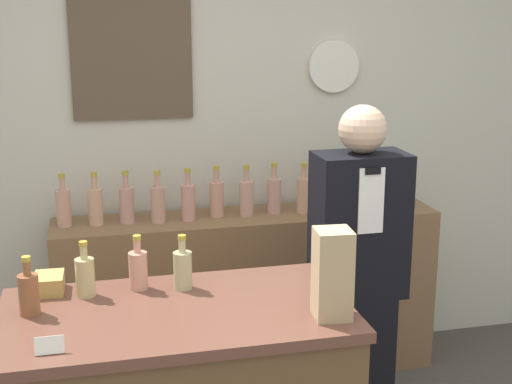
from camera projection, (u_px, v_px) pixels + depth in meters
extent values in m
cube|color=beige|center=(212.00, 132.00, 3.97)|extent=(5.20, 0.06, 2.70)
cube|color=brown|center=(132.00, 59.00, 3.73)|extent=(0.63, 0.02, 0.63)
cylinder|color=white|center=(334.00, 66.00, 3.99)|extent=(0.29, 0.03, 0.29)
cube|color=brown|center=(248.00, 295.00, 3.97)|extent=(2.08, 0.40, 0.93)
cube|color=brown|center=(176.00, 314.00, 2.55)|extent=(1.24, 0.69, 0.04)
cube|color=black|center=(354.00, 367.00, 3.35)|extent=(0.31, 0.24, 0.75)
cube|color=black|center=(359.00, 225.00, 3.18)|extent=(0.41, 0.24, 0.65)
cube|color=white|center=(371.00, 201.00, 3.03)|extent=(0.11, 0.01, 0.29)
cube|color=black|center=(373.00, 171.00, 2.99)|extent=(0.07, 0.01, 0.03)
sphere|color=#DBB293|center=(363.00, 129.00, 3.07)|extent=(0.21, 0.21, 0.21)
cylinder|color=#9E998E|center=(369.00, 201.00, 3.98)|extent=(0.21, 0.21, 0.09)
sphere|color=#2D6B2D|center=(370.00, 173.00, 3.94)|extent=(0.26, 0.26, 0.26)
cube|color=tan|center=(332.00, 274.00, 2.44)|extent=(0.13, 0.13, 0.32)
cube|color=black|center=(338.00, 314.00, 2.47)|extent=(0.09, 0.06, 0.02)
cylinder|color=silver|center=(341.00, 305.00, 2.46)|extent=(0.06, 0.02, 0.06)
cube|color=white|center=(49.00, 345.00, 2.20)|extent=(0.09, 0.02, 0.06)
cube|color=tan|center=(49.00, 283.00, 2.69)|extent=(0.11, 0.14, 0.07)
cylinder|color=brown|center=(29.00, 295.00, 2.48)|extent=(0.07, 0.07, 0.15)
cylinder|color=brown|center=(27.00, 268.00, 2.46)|extent=(0.03, 0.03, 0.05)
cylinder|color=#B29933|center=(26.00, 259.00, 2.45)|extent=(0.03, 0.03, 0.02)
cylinder|color=tan|center=(85.00, 278.00, 2.64)|extent=(0.07, 0.07, 0.15)
cylinder|color=tan|center=(84.00, 252.00, 2.62)|extent=(0.03, 0.03, 0.05)
cylinder|color=#B29933|center=(83.00, 244.00, 2.61)|extent=(0.03, 0.03, 0.02)
cylinder|color=tan|center=(138.00, 271.00, 2.71)|extent=(0.07, 0.07, 0.15)
cylinder|color=tan|center=(137.00, 246.00, 2.69)|extent=(0.03, 0.03, 0.05)
cylinder|color=#B29933|center=(137.00, 238.00, 2.68)|extent=(0.03, 0.03, 0.02)
cylinder|color=tan|center=(183.00, 270.00, 2.71)|extent=(0.07, 0.07, 0.15)
cylinder|color=tan|center=(182.00, 246.00, 2.69)|extent=(0.03, 0.03, 0.05)
cylinder|color=#B29933|center=(182.00, 237.00, 2.68)|extent=(0.03, 0.03, 0.02)
cylinder|color=tan|center=(64.00, 208.00, 3.64)|extent=(0.08, 0.08, 0.19)
cylinder|color=tan|center=(62.00, 184.00, 3.60)|extent=(0.03, 0.03, 0.07)
cylinder|color=#B29933|center=(61.00, 176.00, 3.59)|extent=(0.03, 0.03, 0.02)
cylinder|color=tan|center=(96.00, 207.00, 3.66)|extent=(0.08, 0.08, 0.19)
cylinder|color=tan|center=(94.00, 183.00, 3.63)|extent=(0.03, 0.03, 0.07)
cylinder|color=#B29933|center=(94.00, 174.00, 3.62)|extent=(0.03, 0.03, 0.02)
cylinder|color=tan|center=(127.00, 205.00, 3.70)|extent=(0.08, 0.08, 0.19)
cylinder|color=tan|center=(126.00, 181.00, 3.66)|extent=(0.03, 0.03, 0.07)
cylinder|color=#B29933|center=(125.00, 173.00, 3.65)|extent=(0.03, 0.03, 0.02)
cylinder|color=tan|center=(158.00, 205.00, 3.71)|extent=(0.08, 0.08, 0.19)
cylinder|color=tan|center=(157.00, 181.00, 3.68)|extent=(0.03, 0.03, 0.07)
cylinder|color=#B29933|center=(157.00, 172.00, 3.66)|extent=(0.03, 0.03, 0.02)
cylinder|color=tan|center=(188.00, 203.00, 3.75)|extent=(0.08, 0.08, 0.19)
cylinder|color=tan|center=(188.00, 179.00, 3.71)|extent=(0.03, 0.03, 0.07)
cylinder|color=#B29933|center=(187.00, 171.00, 3.70)|extent=(0.03, 0.03, 0.02)
cylinder|color=tan|center=(217.00, 199.00, 3.81)|extent=(0.08, 0.08, 0.19)
cylinder|color=tan|center=(216.00, 176.00, 3.78)|extent=(0.03, 0.03, 0.07)
cylinder|color=#B29933|center=(216.00, 168.00, 3.77)|extent=(0.03, 0.03, 0.02)
cylinder|color=tan|center=(247.00, 199.00, 3.83)|extent=(0.08, 0.08, 0.19)
cylinder|color=tan|center=(246.00, 175.00, 3.80)|extent=(0.03, 0.03, 0.07)
cylinder|color=#B29933|center=(246.00, 167.00, 3.79)|extent=(0.03, 0.03, 0.02)
cylinder|color=tan|center=(274.00, 196.00, 3.88)|extent=(0.08, 0.08, 0.19)
cylinder|color=tan|center=(274.00, 173.00, 3.85)|extent=(0.03, 0.03, 0.07)
cylinder|color=#B29933|center=(274.00, 165.00, 3.84)|extent=(0.03, 0.03, 0.02)
cylinder|color=tan|center=(303.00, 195.00, 3.89)|extent=(0.08, 0.08, 0.19)
cylinder|color=tan|center=(304.00, 173.00, 3.86)|extent=(0.03, 0.03, 0.07)
cylinder|color=#B29933|center=(304.00, 165.00, 3.85)|extent=(0.03, 0.03, 0.02)
cylinder|color=tan|center=(330.00, 193.00, 3.94)|extent=(0.08, 0.08, 0.19)
cylinder|color=tan|center=(331.00, 171.00, 3.90)|extent=(0.03, 0.03, 0.07)
cylinder|color=#B29933|center=(331.00, 163.00, 3.89)|extent=(0.03, 0.03, 0.02)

